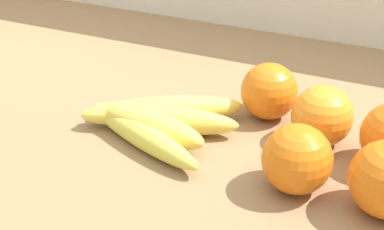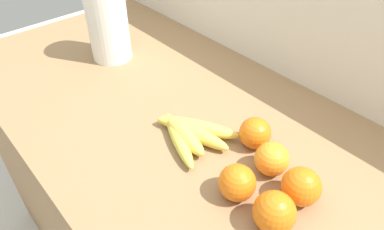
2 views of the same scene
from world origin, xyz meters
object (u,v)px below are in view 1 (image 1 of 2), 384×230
Objects in this scene: banana_bunch at (155,121)px; orange_back_right at (269,91)px; orange_far_right at (297,159)px; orange_back_left at (322,116)px.

banana_bunch is 2.73× the size of orange_back_right.
orange_back_right is at bearing 117.76° from orange_far_right.
orange_back_left is at bearing 18.43° from banana_bunch.
orange_back_left is (0.00, 0.11, -0.00)m from orange_far_right.
banana_bunch is 2.73× the size of orange_back_left.
orange_far_right is (0.20, -0.04, 0.02)m from banana_bunch.
orange_back_right is 1.00× the size of orange_back_left.
orange_back_left is at bearing 87.71° from orange_far_right.
orange_back_right is at bearing 155.08° from orange_back_left.
banana_bunch is 2.68× the size of orange_far_right.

